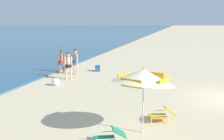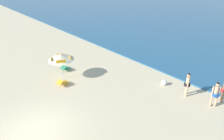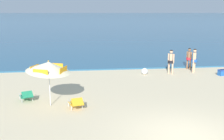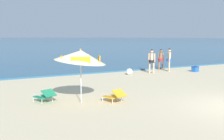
# 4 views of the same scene
# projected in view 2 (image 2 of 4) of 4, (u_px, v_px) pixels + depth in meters

# --- Properties ---
(ground_plane) EXTENTS (800.00, 800.00, 0.00)m
(ground_plane) POSITION_uv_depth(u_px,v_px,m) (35.00, 132.00, 9.62)
(ground_plane) COLOR beige
(beach_umbrella_striped_main) EXTENTS (2.79, 2.78, 2.17)m
(beach_umbrella_striped_main) POSITION_uv_depth(u_px,v_px,m) (61.00, 57.00, 14.51)
(beach_umbrella_striped_main) COLOR silver
(beach_umbrella_striped_main) RESTS_ON ground
(lounge_chair_under_umbrella) EXTENTS (0.74, 1.00, 0.53)m
(lounge_chair_under_umbrella) POSITION_uv_depth(u_px,v_px,m) (63.00, 82.00, 14.00)
(lounge_chair_under_umbrella) COLOR gold
(lounge_chair_under_umbrella) RESTS_ON ground
(lounge_chair_beside_umbrella) EXTENTS (0.82, 1.02, 0.52)m
(lounge_chair_beside_umbrella) POSITION_uv_depth(u_px,v_px,m) (65.00, 68.00, 16.46)
(lounge_chair_beside_umbrella) COLOR #1E7F56
(lounge_chair_beside_umbrella) RESTS_ON ground
(person_standing_near_shore) EXTENTS (0.41, 0.41, 1.68)m
(person_standing_near_shore) POSITION_uv_depth(u_px,v_px,m) (187.00, 83.00, 12.45)
(person_standing_near_shore) COLOR #D8A87F
(person_standing_near_shore) RESTS_ON ground
(person_standing_beside) EXTENTS (0.42, 0.42, 1.70)m
(person_standing_beside) POSITION_uv_depth(u_px,v_px,m) (216.00, 93.00, 11.27)
(person_standing_beside) COLOR #D8A87F
(person_standing_beside) RESTS_ON ground
(person_wading_in) EXTENTS (0.39, 0.44, 1.60)m
(person_wading_in) POSITION_uv_depth(u_px,v_px,m) (224.00, 89.00, 11.84)
(person_wading_in) COLOR #8C6042
(person_wading_in) RESTS_ON ground
(beach_ball) EXTENTS (0.43, 0.43, 0.43)m
(beach_ball) POSITION_uv_depth(u_px,v_px,m) (164.00, 82.00, 14.10)
(beach_ball) COLOR white
(beach_ball) RESTS_ON ground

